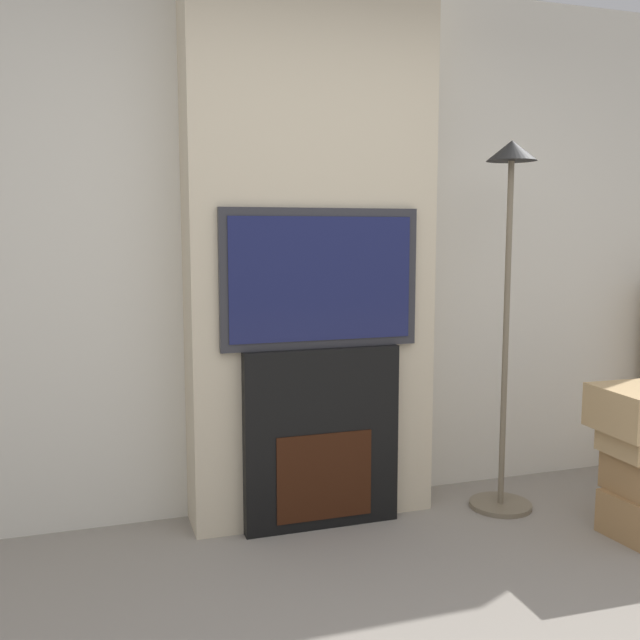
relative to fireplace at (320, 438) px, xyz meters
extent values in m
cube|color=silver|center=(0.00, 0.33, 0.91)|extent=(6.00, 0.06, 2.70)
cube|color=beige|center=(0.00, 0.15, 0.91)|extent=(1.22, 0.30, 2.70)
cube|color=black|center=(0.00, 0.00, 0.00)|extent=(0.77, 0.14, 0.89)
cube|color=#33160A|center=(0.00, -0.07, -0.17)|extent=(0.48, 0.01, 0.43)
cube|color=#2D2D33|center=(0.00, 0.00, 0.78)|extent=(0.97, 0.06, 0.66)
cube|color=#191E4C|center=(0.00, -0.03, 0.78)|extent=(0.90, 0.01, 0.58)
cylinder|color=#726651|center=(0.97, -0.09, -0.43)|extent=(0.32, 0.32, 0.03)
cylinder|color=#726651|center=(0.97, -0.09, 0.47)|extent=(0.03, 0.03, 1.76)
cone|color=black|center=(0.97, -0.09, 1.40)|extent=(0.25, 0.25, 0.10)
camera|label=1|loc=(-1.06, -3.21, 1.00)|focal=40.00mm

